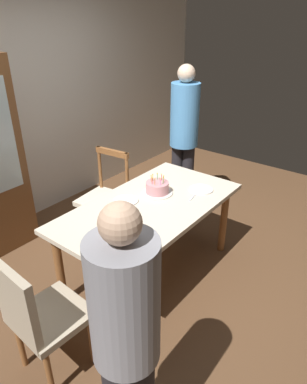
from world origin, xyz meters
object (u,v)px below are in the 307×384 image
(plate_near_celebrant, at_px, (132,237))
(chair_upholstered, at_px, (37,315))
(person_celebrant, at_px, (126,333))
(chair_spindle_back, at_px, (105,199))
(person_guest, at_px, (184,132))
(birthday_cake, at_px, (157,188))
(plate_near_guest, at_px, (201,189))
(dining_table, at_px, (150,213))
(plate_far_side, at_px, (126,201))

(plate_near_celebrant, xyz_separation_m, chair_upholstered, (-0.77, 0.12, -0.22))
(chair_upholstered, bearing_deg, person_celebrant, -89.35)
(chair_spindle_back, relative_size, person_guest, 0.55)
(plate_near_celebrant, relative_size, person_guest, 0.13)
(birthday_cake, distance_m, plate_near_guest, 0.41)
(dining_table, bearing_deg, plate_far_side, 112.64)
(plate_far_side, distance_m, chair_spindle_back, 0.70)
(plate_far_side, bearing_deg, birthday_cake, -23.43)
(dining_table, relative_size, plate_near_celebrant, 7.67)
(plate_near_guest, xyz_separation_m, person_celebrant, (-1.73, -0.63, 0.15))
(plate_near_guest, relative_size, chair_upholstered, 0.23)
(person_celebrant, bearing_deg, dining_table, 34.17)
(chair_spindle_back, xyz_separation_m, chair_upholstered, (-1.44, -0.86, 0.07))
(chair_upholstered, xyz_separation_m, person_guest, (2.44, 0.55, 0.46))
(dining_table, xyz_separation_m, birthday_cake, (0.20, 0.08, 0.14))
(birthday_cake, bearing_deg, person_guest, 21.02)
(plate_near_celebrant, height_order, chair_upholstered, chair_upholstered)
(plate_near_celebrant, relative_size, plate_far_side, 1.00)
(dining_table, distance_m, plate_far_side, 0.24)
(chair_spindle_back, bearing_deg, person_guest, -17.14)
(dining_table, bearing_deg, plate_near_celebrant, -156.44)
(plate_near_celebrant, bearing_deg, birthday_cake, 22.70)
(dining_table, height_order, plate_near_guest, plate_near_guest)
(birthday_cake, relative_size, plate_far_side, 1.27)
(plate_near_guest, distance_m, chair_upholstered, 1.76)
(birthday_cake, relative_size, chair_spindle_back, 0.29)
(plate_near_celebrant, distance_m, person_guest, 1.81)
(plate_far_side, distance_m, person_celebrant, 1.55)
(dining_table, relative_size, chair_spindle_back, 1.78)
(plate_near_guest, height_order, chair_upholstered, chair_upholstered)
(plate_far_side, height_order, chair_upholstered, chair_upholstered)
(birthday_cake, xyz_separation_m, person_guest, (1.00, 0.39, 0.19))
(birthday_cake, distance_m, chair_spindle_back, 0.77)
(plate_near_celebrant, bearing_deg, dining_table, 23.56)
(dining_table, xyz_separation_m, chair_spindle_back, (0.20, 0.77, -0.20))
(chair_upholstered, bearing_deg, plate_near_celebrant, -8.82)
(plate_near_guest, bearing_deg, dining_table, 158.21)
(birthday_cake, height_order, chair_spindle_back, chair_spindle_back)
(plate_near_guest, bearing_deg, plate_near_celebrant, 180.00)
(plate_near_guest, relative_size, person_guest, 0.13)
(birthday_cake, bearing_deg, person_celebrant, -147.55)
(dining_table, distance_m, birthday_cake, 0.26)
(plate_far_side, height_order, chair_spindle_back, chair_spindle_back)
(person_celebrant, bearing_deg, plate_far_side, 42.19)
(person_celebrant, bearing_deg, chair_upholstered, 90.65)
(plate_near_guest, relative_size, chair_spindle_back, 0.23)
(dining_table, xyz_separation_m, person_celebrant, (-1.22, -0.83, 0.24))
(chair_spindle_back, distance_m, person_guest, 1.18)
(dining_table, bearing_deg, plate_near_guest, -21.79)
(birthday_cake, height_order, person_guest, person_guest)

